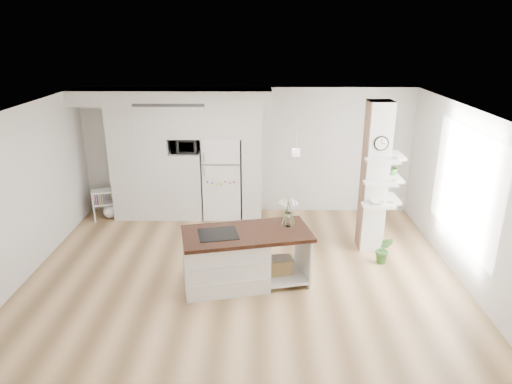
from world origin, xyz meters
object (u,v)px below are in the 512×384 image
refrigerator (222,177)px  kitchen_island (233,258)px  floor_plant_a (384,250)px  bookshelf (107,206)px

refrigerator → kitchen_island: (0.38, -2.82, -0.41)m
refrigerator → floor_plant_a: refrigerator is taller
kitchen_island → bookshelf: 3.88m
kitchen_island → floor_plant_a: kitchen_island is taller
refrigerator → floor_plant_a: (2.92, -2.12, -0.62)m
bookshelf → floor_plant_a: size_ratio=1.24×
refrigerator → floor_plant_a: bearing=-35.9°
bookshelf → floor_plant_a: 5.72m
kitchen_island → floor_plant_a: (2.55, 0.70, -0.21)m
kitchen_island → refrigerator: bearing=85.4°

